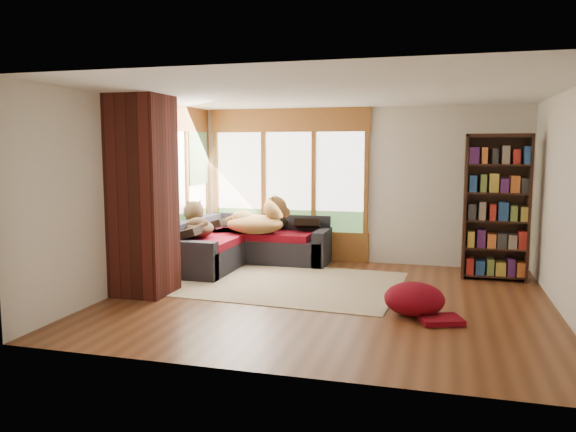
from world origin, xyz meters
The scene contains 17 objects.
floor centered at (0.00, 0.00, 0.00)m, with size 5.50×5.50×0.00m, color #572E18.
ceiling centered at (0.00, 0.00, 2.60)m, with size 5.50×5.50×0.00m, color white.
wall_back centered at (0.00, 2.50, 1.30)m, with size 5.50×0.04×2.60m, color silver.
wall_front centered at (0.00, -2.50, 1.30)m, with size 5.50×0.04×2.60m, color silver.
wall_left centered at (-2.75, 0.00, 1.30)m, with size 0.04×5.00×2.60m, color silver.
wall_right centered at (2.75, 0.00, 1.30)m, with size 0.04×5.00×2.60m, color silver.
windows_back centered at (-1.20, 2.47, 1.35)m, with size 2.82×0.10×1.90m.
windows_left centered at (-2.72, 1.20, 1.35)m, with size 0.10×2.62×1.90m.
roller_blind centered at (-2.69, 2.03, 1.75)m, with size 0.03×0.72×0.90m, color #5F8353.
brick_chimney centered at (-2.40, -0.35, 1.30)m, with size 0.70×0.70×2.60m, color #471914.
sectional_sofa centered at (-1.95, 1.70, 0.30)m, with size 2.20×2.20×0.80m.
area_rug centered at (-0.73, 0.67, 0.01)m, with size 3.14×2.40×0.01m, color beige.
bookshelf centered at (2.14, 1.72, 1.07)m, with size 0.91×0.30×2.13m.
pouf centered at (1.10, -0.41, 0.20)m, with size 0.70×0.70×0.38m, color maroon.
dog_tan centered at (-1.50, 1.78, 0.81)m, with size 1.05×0.71×0.55m.
dog_brindle centered at (-2.42, 1.30, 0.77)m, with size 0.89×0.98×0.48m.
throw_pillows centered at (-1.92, 1.85, 0.76)m, with size 1.98×1.68×0.45m.
Camera 1 is at (1.37, -6.89, 1.91)m, focal length 35.00 mm.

